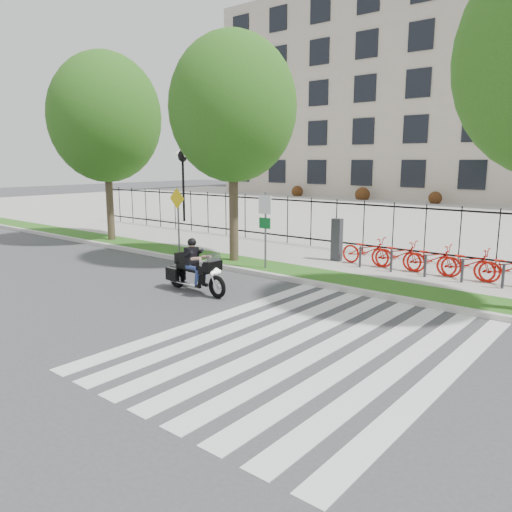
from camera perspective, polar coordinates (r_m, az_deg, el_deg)
The scene contains 14 objects.
ground at distance 13.42m, azimuth -11.44°, elevation -5.17°, with size 120.00×120.00×0.00m, color #3C3C3F.
curb at distance 16.20m, azimuth -0.15°, elevation -1.90°, with size 60.00×0.20×0.15m, color #B8B6AD.
grass_verge at distance 16.85m, azimuth 1.69°, elevation -1.41°, with size 60.00×1.50×0.15m, color #245715.
sidewalk at distance 18.85m, azimuth 6.36°, elevation -0.15°, with size 60.00×3.50×0.15m, color gray.
plaza at distance 34.75m, azimuth 22.48°, elevation 4.10°, with size 80.00×34.00×0.10m, color gray.
crosswalk_stripes at distance 10.30m, azimuth 6.06°, elevation -9.97°, with size 5.70×8.00×0.01m, color silver, non-canonical shape.
iron_fence at distance 20.15m, azimuth 9.16°, elevation 3.59°, with size 30.00×0.06×2.00m, color black, non-canonical shape.
lamp_post_left at distance 29.84m, azimuth -8.36°, elevation 9.90°, with size 1.06×0.70×4.25m.
street_tree_0 at distance 23.24m, azimuth -16.86°, elevation 14.88°, with size 4.81×4.81×8.09m.
street_tree_1 at distance 17.62m, azimuth -2.67°, elevation 16.54°, with size 4.36×4.36×7.77m.
bike_share_station at distance 15.91m, azimuth 26.63°, elevation -1.22°, with size 11.11×0.87×1.50m.
sign_pole_regulatory at distance 16.26m, azimuth 1.05°, elevation 4.10°, with size 0.50×0.09×2.50m.
sign_pole_warning at distance 19.16m, azimuth -8.92°, elevation 5.01°, with size 0.78×0.09×2.49m.
motorcycle_rider at distance 14.06m, azimuth -6.92°, elevation -1.71°, with size 2.39×0.73×1.84m.
Camera 1 is at (10.09, -8.06, 3.66)m, focal length 35.00 mm.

